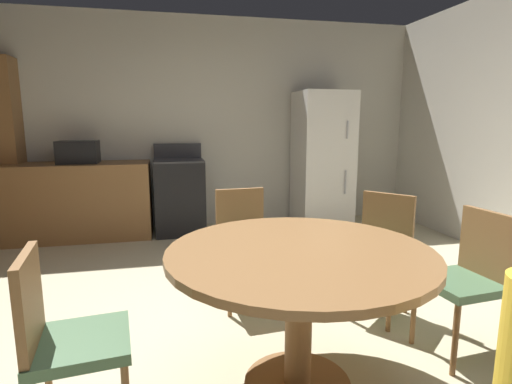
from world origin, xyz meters
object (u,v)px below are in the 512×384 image
Objects in this scene: oven_range at (180,196)px; chair_west at (63,335)px; microwave at (78,152)px; dining_table at (299,277)px; refrigerator at (322,160)px; chair_northeast at (380,246)px; chair_north at (244,238)px; chair_east at (470,274)px.

oven_range reaches higher than chair_west.
microwave is 0.33× the size of dining_table.
dining_table is 1.10m from chair_west.
oven_range is at bearing 98.86° from dining_table.
oven_range is at bearing 178.34° from refrigerator.
chair_northeast is at bearing 16.27° from chair_west.
microwave is at bearing 92.67° from chair_west.
chair_north and chair_east have the same top height.
chair_north is at bearing -125.16° from refrigerator.
refrigerator is at bearing 46.37° from chair_west.
oven_range is at bearing 0.18° from microwave.
oven_range is 2.50× the size of microwave.
oven_range reaches higher than chair_east.
dining_table is 1.54× the size of chair_east.
oven_range is 1.27m from microwave.
refrigerator is 2.02× the size of chair_east.
chair_northeast and chair_east have the same top height.
refrigerator is at bearing -100.12° from chair_east.
chair_north is (1.01, 1.22, 0.00)m from chair_west.
chair_east is (1.59, -3.09, 0.03)m from oven_range.
refrigerator is at bearing -0.96° from microwave.
chair_west is (-0.59, -3.32, 0.03)m from oven_range.
refrigerator reaches higher than chair_northeast.
chair_northeast is 1.00× the size of chair_north.
microwave reaches higher than chair_east.
chair_west is 2.10m from chair_northeast.
microwave reaches higher than oven_range.
dining_table is at bearing -0.00° from chair_west.
chair_east is at bearing -62.81° from oven_range.
chair_west and chair_east have the same top height.
refrigerator is at bearing -1.66° from oven_range.
oven_range reaches higher than chair_northeast.
chair_east is at bearing -95.04° from refrigerator.
refrigerator is at bearing 140.66° from chair_north.
chair_west is at bearing -43.70° from chair_north.
refrigerator is 3.07m from chair_east.
chair_east reaches higher than dining_table.
oven_range is 1.26× the size of chair_east.
dining_table is at bearing 0.00° from chair_northeast.
dining_table is 1.10m from chair_north.
oven_range is 1.26× the size of chair_northeast.
chair_west is at bearing -16.27° from chair_northeast.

